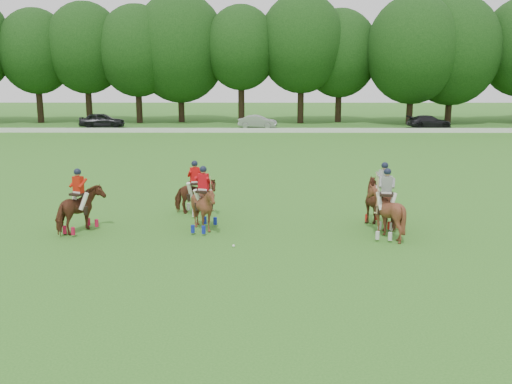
{
  "coord_description": "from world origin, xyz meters",
  "views": [
    {
      "loc": [
        1.92,
        -16.49,
        5.82
      ],
      "look_at": [
        1.82,
        4.2,
        1.4
      ],
      "focal_mm": 40.0,
      "sensor_mm": 36.0,
      "label": 1
    }
  ],
  "objects_px": {
    "car_left": "(102,120)",
    "polo_red_a": "(80,209)",
    "polo_red_b": "(195,196)",
    "car_mid": "(258,122)",
    "polo_stripe_b": "(386,212)",
    "car_right": "(429,122)",
    "polo_ball": "(234,246)",
    "polo_stripe_a": "(383,203)",
    "polo_red_c": "(204,207)"
  },
  "relations": [
    {
      "from": "car_left",
      "to": "polo_red_a",
      "type": "xyz_separation_m",
      "value": [
        9.68,
        -38.84,
        0.08
      ]
    },
    {
      "from": "polo_red_b",
      "to": "car_mid",
      "type": "bearing_deg",
      "value": 86.09
    },
    {
      "from": "car_mid",
      "to": "polo_red_b",
      "type": "distance_m",
      "value": 36.32
    },
    {
      "from": "car_left",
      "to": "polo_stripe_b",
      "type": "height_order",
      "value": "polo_stripe_b"
    },
    {
      "from": "car_right",
      "to": "polo_ball",
      "type": "distance_m",
      "value": 44.62
    },
    {
      "from": "car_left",
      "to": "polo_red_a",
      "type": "distance_m",
      "value": 40.03
    },
    {
      "from": "polo_red_a",
      "to": "polo_stripe_a",
      "type": "bearing_deg",
      "value": 4.24
    },
    {
      "from": "polo_red_b",
      "to": "polo_stripe_a",
      "type": "xyz_separation_m",
      "value": [
        7.3,
        -1.77,
        0.12
      ]
    },
    {
      "from": "car_mid",
      "to": "car_left",
      "type": "bearing_deg",
      "value": 98.84
    },
    {
      "from": "car_left",
      "to": "polo_red_c",
      "type": "bearing_deg",
      "value": -166.29
    },
    {
      "from": "car_mid",
      "to": "polo_red_b",
      "type": "bearing_deg",
      "value": -175.07
    },
    {
      "from": "polo_stripe_b",
      "to": "polo_ball",
      "type": "xyz_separation_m",
      "value": [
        -5.34,
        -1.25,
        -0.87
      ]
    },
    {
      "from": "polo_red_a",
      "to": "polo_ball",
      "type": "xyz_separation_m",
      "value": [
        5.69,
        -1.8,
        -0.82
      ]
    },
    {
      "from": "polo_red_a",
      "to": "polo_red_c",
      "type": "distance_m",
      "value": 4.52
    },
    {
      "from": "car_mid",
      "to": "polo_red_b",
      "type": "relative_size",
      "value": 1.75
    },
    {
      "from": "polo_red_c",
      "to": "polo_stripe_b",
      "type": "bearing_deg",
      "value": -6.77
    },
    {
      "from": "polo_red_c",
      "to": "polo_ball",
      "type": "bearing_deg",
      "value": -59.87
    },
    {
      "from": "car_mid",
      "to": "polo_stripe_a",
      "type": "bearing_deg",
      "value": -163.93
    },
    {
      "from": "car_right",
      "to": "polo_ball",
      "type": "bearing_deg",
      "value": 150.76
    },
    {
      "from": "car_mid",
      "to": "polo_stripe_b",
      "type": "distance_m",
      "value": 39.66
    },
    {
      "from": "car_mid",
      "to": "polo_stripe_b",
      "type": "xyz_separation_m",
      "value": [
        4.62,
        -39.39,
        0.26
      ]
    },
    {
      "from": "polo_ball",
      "to": "car_left",
      "type": "bearing_deg",
      "value": 110.71
    },
    {
      "from": "polo_red_a",
      "to": "polo_stripe_b",
      "type": "distance_m",
      "value": 11.04
    },
    {
      "from": "car_left",
      "to": "polo_stripe_a",
      "type": "bearing_deg",
      "value": -157.64
    },
    {
      "from": "car_left",
      "to": "polo_red_a",
      "type": "height_order",
      "value": "polo_red_a"
    },
    {
      "from": "car_left",
      "to": "polo_stripe_a",
      "type": "height_order",
      "value": "polo_stripe_a"
    },
    {
      "from": "car_left",
      "to": "polo_stripe_a",
      "type": "xyz_separation_m",
      "value": [
        20.91,
        -38.01,
        0.14
      ]
    },
    {
      "from": "car_mid",
      "to": "polo_red_c",
      "type": "xyz_separation_m",
      "value": [
        -1.9,
        -38.62,
        0.24
      ]
    },
    {
      "from": "polo_stripe_a",
      "to": "polo_ball",
      "type": "height_order",
      "value": "polo_stripe_a"
    },
    {
      "from": "car_mid",
      "to": "car_right",
      "type": "distance_m",
      "value": 17.69
    },
    {
      "from": "car_mid",
      "to": "polo_red_a",
      "type": "height_order",
      "value": "polo_red_a"
    },
    {
      "from": "car_mid",
      "to": "polo_ball",
      "type": "height_order",
      "value": "car_mid"
    },
    {
      "from": "car_left",
      "to": "car_mid",
      "type": "xyz_separation_m",
      "value": [
        16.08,
        0.0,
        -0.13
      ]
    },
    {
      "from": "car_right",
      "to": "polo_stripe_a",
      "type": "relative_size",
      "value": 1.82
    },
    {
      "from": "polo_red_b",
      "to": "polo_ball",
      "type": "distance_m",
      "value": 4.8
    },
    {
      "from": "polo_red_b",
      "to": "polo_red_a",
      "type": "bearing_deg",
      "value": -146.51
    },
    {
      "from": "polo_red_b",
      "to": "polo_red_c",
      "type": "height_order",
      "value": "polo_red_c"
    },
    {
      "from": "polo_red_b",
      "to": "polo_stripe_a",
      "type": "height_order",
      "value": "polo_stripe_a"
    },
    {
      "from": "car_left",
      "to": "polo_ball",
      "type": "relative_size",
      "value": 50.74
    },
    {
      "from": "car_mid",
      "to": "car_right",
      "type": "relative_size",
      "value": 0.88
    },
    {
      "from": "car_left",
      "to": "polo_red_b",
      "type": "bearing_deg",
      "value": -165.88
    },
    {
      "from": "polo_red_a",
      "to": "polo_stripe_a",
      "type": "distance_m",
      "value": 11.27
    },
    {
      "from": "car_left",
      "to": "polo_stripe_b",
      "type": "bearing_deg",
      "value": -158.73
    },
    {
      "from": "car_mid",
      "to": "polo_ball",
      "type": "relative_size",
      "value": 43.83
    },
    {
      "from": "polo_red_c",
      "to": "polo_stripe_b",
      "type": "xyz_separation_m",
      "value": [
        6.52,
        -0.77,
        0.03
      ]
    },
    {
      "from": "polo_red_b",
      "to": "polo_stripe_b",
      "type": "relative_size",
      "value": 0.91
    },
    {
      "from": "polo_red_c",
      "to": "polo_stripe_b",
      "type": "height_order",
      "value": "polo_stripe_b"
    },
    {
      "from": "car_right",
      "to": "polo_red_a",
      "type": "relative_size",
      "value": 1.9
    },
    {
      "from": "polo_stripe_a",
      "to": "polo_ball",
      "type": "xyz_separation_m",
      "value": [
        -5.55,
        -2.63,
        -0.87
      ]
    },
    {
      "from": "polo_stripe_a",
      "to": "polo_ball",
      "type": "relative_size",
      "value": 27.47
    }
  ]
}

